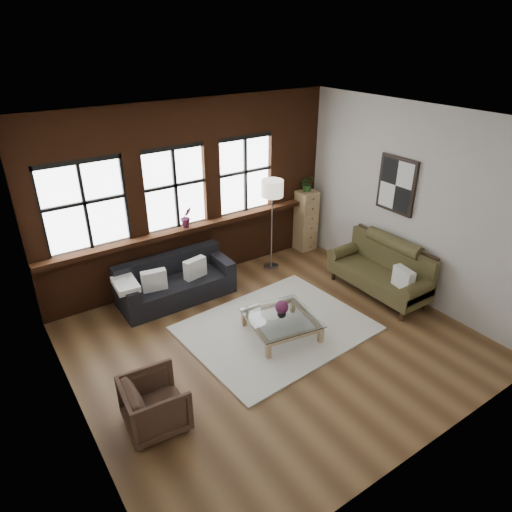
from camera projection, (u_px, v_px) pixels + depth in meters
floor at (273, 341)px, 6.81m from camera, size 5.50×5.50×0.00m
ceiling at (278, 122)px, 5.36m from camera, size 5.50×5.50×0.00m
wall_back at (190, 194)px, 7.93m from camera, size 5.50×0.00×5.50m
wall_front at (434, 340)px, 4.24m from camera, size 5.50×0.00×5.50m
wall_left at (61, 309)px, 4.71m from camera, size 0.00×5.00×5.00m
wall_right at (410, 204)px, 7.46m from camera, size 0.00×5.00×5.00m
brick_backwall at (192, 195)px, 7.89m from camera, size 5.50×0.12×3.20m
sill_ledge at (196, 226)px, 8.08m from camera, size 5.50×0.30×0.08m
window_left at (84, 207)px, 6.93m from camera, size 1.38×0.10×1.50m
window_mid at (175, 189)px, 7.68m from camera, size 1.38×0.10×1.50m
window_right at (245, 175)px, 8.38m from camera, size 1.38×0.10×1.50m
wall_poster at (397, 185)px, 7.56m from camera, size 0.05×0.74×0.94m
shag_rug at (276, 328)px, 7.08m from camera, size 2.83×2.30×0.03m
dark_sofa at (176, 281)px, 7.73m from camera, size 1.94×0.78×0.70m
pillow_a at (154, 280)px, 7.36m from camera, size 0.42×0.21×0.34m
pillow_b at (195, 268)px, 7.73m from camera, size 0.42×0.21×0.34m
vintage_settee at (379, 269)px, 7.80m from camera, size 0.82×1.85×0.98m
pillow_settee at (403, 278)px, 7.30m from camera, size 0.20×0.40×0.34m
armchair at (155, 404)px, 5.26m from camera, size 0.76×0.75×0.64m
coffee_table at (281, 326)px, 6.89m from camera, size 1.13×1.13×0.33m
vase at (282, 313)px, 6.79m from camera, size 0.17×0.17×0.14m
flowers at (282, 307)px, 6.74m from camera, size 0.20×0.20×0.20m
drawer_chest at (305, 220)px, 9.39m from camera, size 0.39×0.39×1.26m
potted_plant_top at (307, 183)px, 9.03m from camera, size 0.33×0.30×0.33m
floor_lamp at (272, 222)px, 8.47m from camera, size 0.40×0.40×1.90m
sill_plant at (186, 217)px, 7.86m from camera, size 0.21×0.17×0.36m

